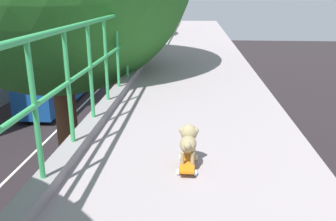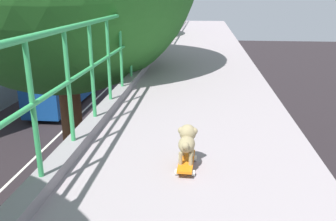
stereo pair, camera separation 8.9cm
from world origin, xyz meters
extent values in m
cube|color=gray|center=(-0.25, 0.00, 6.10)|extent=(0.20, 37.76, 0.12)
cylinder|color=#36A75B|center=(-0.25, 0.00, 7.28)|extent=(0.06, 37.76, 0.06)
cylinder|color=#36A75B|center=(-0.25, 0.00, 6.78)|extent=(0.04, 37.76, 0.04)
cylinder|color=#36A75B|center=(-0.25, 0.00, 6.72)|extent=(0.04, 0.04, 1.13)
cylinder|color=#36A75B|center=(-0.25, 0.76, 6.72)|extent=(0.04, 0.04, 1.13)
cylinder|color=#36A75B|center=(-0.25, 1.52, 6.72)|extent=(0.04, 0.04, 1.13)
cylinder|color=#36A75B|center=(-0.25, 2.28, 6.72)|extent=(0.04, 0.04, 1.13)
cylinder|color=#36A75B|center=(-0.25, 3.04, 6.72)|extent=(0.04, 0.04, 1.13)
cylinder|color=#36A75B|center=(-0.25, 3.80, 6.72)|extent=(0.04, 0.04, 1.13)
cylinder|color=#36A75B|center=(-0.25, 4.55, 6.72)|extent=(0.04, 0.04, 1.13)
cylinder|color=#36A75B|center=(-0.25, 5.31, 6.72)|extent=(0.04, 0.04, 1.13)
cylinder|color=#36A75B|center=(-0.25, 6.07, 6.72)|extent=(0.04, 0.04, 1.13)
cylinder|color=#36A75B|center=(-0.25, 6.83, 6.72)|extent=(0.04, 0.04, 1.13)
cylinder|color=#36A75B|center=(-0.25, 7.59, 6.72)|extent=(0.04, 0.04, 1.13)
cylinder|color=#36A75B|center=(-0.25, 8.35, 6.72)|extent=(0.04, 0.04, 1.13)
cylinder|color=#36A75B|center=(-0.25, 9.11, 6.72)|extent=(0.04, 0.04, 1.13)
cylinder|color=#36A75B|center=(-0.25, 9.87, 6.72)|extent=(0.04, 0.04, 1.13)
cylinder|color=#36A75B|center=(-0.25, 10.63, 6.72)|extent=(0.04, 0.04, 1.13)
cylinder|color=#36A75B|center=(-0.25, 11.39, 6.72)|extent=(0.04, 0.04, 1.13)
cylinder|color=#36A75B|center=(-0.25, 12.15, 6.72)|extent=(0.04, 0.04, 1.13)
cylinder|color=#36A75B|center=(-0.25, 12.91, 6.72)|extent=(0.04, 0.04, 1.13)
cylinder|color=#36A75B|center=(-0.25, 13.66, 6.72)|extent=(0.04, 0.04, 1.13)
cylinder|color=#36A75B|center=(-0.25, 14.42, 6.72)|extent=(0.04, 0.04, 1.13)
cylinder|color=#36A75B|center=(-0.25, 15.18, 6.72)|extent=(0.04, 0.04, 1.13)
cylinder|color=#36A75B|center=(-0.25, 15.94, 6.72)|extent=(0.04, 0.04, 1.13)
cylinder|color=#36A75B|center=(-0.25, 16.70, 6.72)|extent=(0.04, 0.04, 1.13)
cylinder|color=#36A75B|center=(-0.25, 17.46, 6.72)|extent=(0.04, 0.04, 1.13)
cylinder|color=#36A75B|center=(-0.25, 18.22, 6.72)|extent=(0.04, 0.04, 1.13)
cube|color=navy|center=(-8.70, 22.38, 1.74)|extent=(2.37, 11.10, 2.92)
cube|color=black|center=(-8.70, 22.38, 2.25)|extent=(2.39, 10.21, 0.70)
cylinder|color=black|center=(-7.57, 26.26, 0.48)|extent=(0.28, 0.96, 0.96)
cylinder|color=black|center=(-9.84, 26.26, 0.48)|extent=(0.28, 0.96, 0.96)
cylinder|color=black|center=(-7.57, 19.33, 0.48)|extent=(0.28, 0.96, 0.96)
cylinder|color=black|center=(-9.84, 19.33, 0.48)|extent=(0.28, 0.96, 0.96)
cylinder|color=#50311E|center=(-1.94, 4.98, 3.30)|extent=(0.48, 0.48, 6.59)
cylinder|color=#4F361E|center=(-2.19, 11.82, 2.72)|extent=(0.59, 0.59, 5.45)
ellipsoid|color=#3D8136|center=(-2.19, 11.82, 6.67)|extent=(4.44, 4.44, 4.00)
cube|color=orange|center=(0.93, 0.50, 6.11)|extent=(0.15, 0.48, 0.02)
cylinder|color=white|center=(1.01, 0.65, 6.07)|extent=(0.03, 0.06, 0.06)
cylinder|color=white|center=(0.86, 0.66, 6.07)|extent=(0.03, 0.06, 0.06)
cylinder|color=white|center=(1.00, 0.35, 6.07)|extent=(0.03, 0.06, 0.06)
cylinder|color=white|center=(0.85, 0.35, 6.07)|extent=(0.03, 0.06, 0.06)
cylinder|color=#9A8961|center=(0.98, 0.60, 6.18)|extent=(0.04, 0.04, 0.12)
cylinder|color=#9A8961|center=(0.89, 0.60, 6.18)|extent=(0.04, 0.04, 0.12)
cylinder|color=#9A8961|center=(0.97, 0.41, 6.18)|extent=(0.04, 0.04, 0.12)
cylinder|color=#9A8961|center=(0.88, 0.41, 6.18)|extent=(0.04, 0.04, 0.12)
ellipsoid|color=#9A8961|center=(0.93, 0.51, 6.28)|extent=(0.16, 0.26, 0.14)
sphere|color=#9A8961|center=(0.94, 0.62, 6.35)|extent=(0.16, 0.16, 0.16)
ellipsoid|color=#9E8567|center=(0.94, 0.69, 6.33)|extent=(0.06, 0.07, 0.05)
sphere|color=#9A8961|center=(1.00, 0.61, 6.37)|extent=(0.07, 0.07, 0.07)
sphere|color=#9A8961|center=(0.87, 0.62, 6.37)|extent=(0.07, 0.07, 0.07)
sphere|color=#9A8961|center=(0.93, 0.37, 6.32)|extent=(0.07, 0.07, 0.07)
camera|label=1|loc=(0.97, -2.51, 7.60)|focal=37.87mm
camera|label=2|loc=(1.06, -2.51, 7.60)|focal=37.87mm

